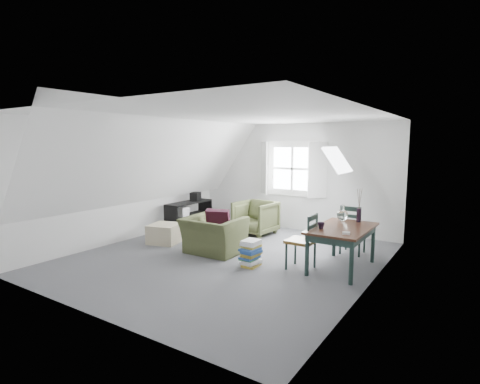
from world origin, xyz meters
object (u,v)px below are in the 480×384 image
Objects in this scene: dining_chair_near at (303,240)px; media_shelf at (188,217)px; ottoman at (165,233)px; magazine_stack at (251,253)px; dining_chair_far at (352,229)px; armchair_near at (214,253)px; armchair_far at (255,234)px; dining_table at (342,233)px.

media_shelf is at bearing -107.80° from dining_chair_near.
ottoman is 1.33× the size of magazine_stack.
dining_chair_far is (3.46, 1.33, 0.28)m from ottoman.
armchair_far reaches higher than armchair_near.
dining_chair_far is 1.36m from dining_chair_near.
armchair_near is at bearing 164.33° from magazine_stack.
media_shelf reaches higher than armchair_far.
magazine_stack is (0.99, -0.28, 0.22)m from armchair_near.
armchair_near is 2.41m from dining_table.
dining_chair_near reaches higher than armchair_far.
dining_chair_near is at bearing -146.59° from dining_table.
magazine_stack is (-1.31, -0.70, -0.38)m from dining_table.
media_shelf is 3.13m from magazine_stack.
armchair_far is 2.77m from dining_table.
magazine_stack is at bearing -7.68° from ottoman.
dining_chair_far is (2.28, -0.34, 0.48)m from armchair_far.
media_shelf is (-4.03, 0.84, -0.31)m from dining_table.
dining_chair_far is 2.04m from magazine_stack.
dining_table is at bearing -13.43° from media_shelf.
armchair_far is at bearing 12.89° from media_shelf.
magazine_stack is at bearing -65.29° from dining_chair_near.
media_shelf is at bearing 167.07° from dining_table.
media_shelf is at bearing 150.43° from magazine_stack.
armchair_near is 2.62m from dining_chair_far.
ottoman is 3.06m from dining_chair_near.
magazine_stack is at bearing -31.23° from media_shelf.
armchair_far is 2.52m from dining_chair_near.
armchair_near is at bearing -86.77° from dining_chair_near.
ottoman is at bearing 11.52° from dining_chair_far.
dining_table is (3.57, 0.40, 0.41)m from ottoman.
dining_table reaches higher than armchair_far.
armchair_near is 1.83m from dining_chair_near.
armchair_far is 2.05m from ottoman.
armchair_far is at bearing 150.97° from dining_table.
ottoman is 3.72m from dining_chair_far.
ottoman is 0.46× the size of media_shelf.
dining_chair_near is at bearing -20.60° from media_shelf.
armchair_far is 1.42× the size of ottoman.
dining_chair_far is 1.00× the size of dining_chair_near.
armchair_far is 1.72m from media_shelf.
dining_chair_far is at bearing 53.65° from magazine_stack.
dining_table is 0.65m from dining_chair_near.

